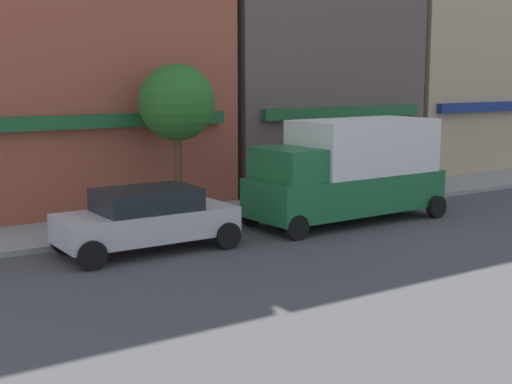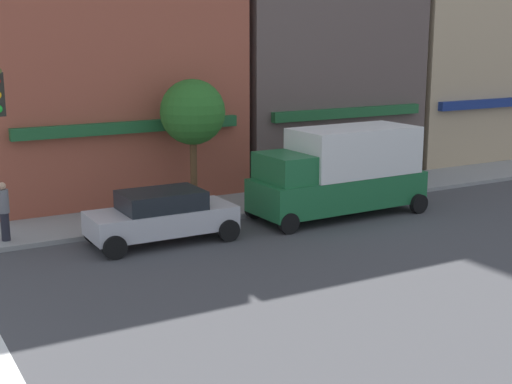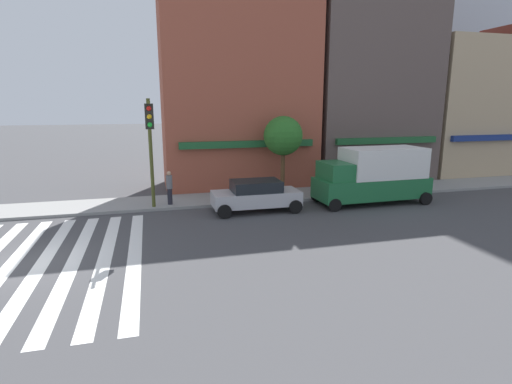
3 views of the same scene
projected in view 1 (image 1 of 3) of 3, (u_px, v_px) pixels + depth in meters
storefront_row at (318, 8)px, 28.15m from camera, size 32.93×5.30×15.70m
sedan_silver at (147, 218)px, 17.61m from camera, size 4.41×2.02×1.59m
box_truck_green at (349, 169)px, 21.14m from camera, size 6.25×2.42×3.04m
pedestrian_green_top at (388, 162)px, 27.21m from camera, size 0.32×0.32×1.77m
fire_hydrant at (105, 218)px, 18.81m from camera, size 0.24×0.24×0.84m
street_tree at (177, 103)px, 20.77m from camera, size 2.24×2.24×4.53m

